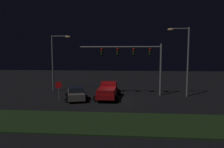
# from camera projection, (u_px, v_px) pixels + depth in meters

# --- Properties ---
(ground_plane) EXTENTS (80.00, 80.00, 0.00)m
(ground_plane) POSITION_uv_depth(u_px,v_px,m) (114.00, 99.00, 23.38)
(ground_plane) COLOR black
(grass_median) EXTENTS (23.12, 5.05, 0.10)m
(grass_median) POSITION_uv_depth(u_px,v_px,m) (106.00, 122.00, 15.41)
(grass_median) COLOR black
(grass_median) RESTS_ON ground_plane
(pickup_truck) EXTENTS (2.93, 5.43, 1.80)m
(pickup_truck) POSITION_uv_depth(u_px,v_px,m) (108.00, 90.00, 23.97)
(pickup_truck) COLOR maroon
(pickup_truck) RESTS_ON ground_plane
(car_sedan) EXTENTS (3.27, 4.73, 1.51)m
(car_sedan) POSITION_uv_depth(u_px,v_px,m) (76.00, 93.00, 23.25)
(car_sedan) COLOR #514C47
(car_sedan) RESTS_ON ground_plane
(traffic_signal_gantry) EXTENTS (10.32, 0.56, 6.50)m
(traffic_signal_gantry) POSITION_uv_depth(u_px,v_px,m) (134.00, 56.00, 25.49)
(traffic_signal_gantry) COLOR slate
(traffic_signal_gantry) RESTS_ON ground_plane
(street_lamp_left) EXTENTS (2.71, 0.44, 7.83)m
(street_lamp_left) POSITION_uv_depth(u_px,v_px,m) (56.00, 56.00, 28.46)
(street_lamp_left) COLOR slate
(street_lamp_left) RESTS_ON ground_plane
(street_lamp_right) EXTENTS (2.63, 0.44, 8.39)m
(street_lamp_right) POSITION_uv_depth(u_px,v_px,m) (184.00, 54.00, 24.55)
(street_lamp_right) COLOR slate
(street_lamp_right) RESTS_ON ground_plane
(stop_sign) EXTENTS (0.76, 0.08, 2.23)m
(stop_sign) POSITION_uv_depth(u_px,v_px,m) (59.00, 88.00, 22.21)
(stop_sign) COLOR slate
(stop_sign) RESTS_ON ground_plane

